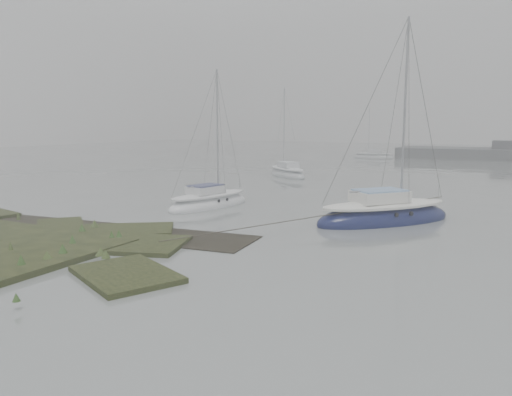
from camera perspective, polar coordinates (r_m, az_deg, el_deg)
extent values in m
plane|color=slate|center=(43.65, 12.82, 2.07)|extent=(160.00, 160.00, 0.00)
cube|color=#424247|center=(73.02, 26.94, 4.99)|extent=(4.00, 3.00, 2.20)
ellipsoid|color=#0D133D|center=(25.01, 14.44, -2.41)|extent=(6.60, 7.25, 1.80)
ellipsoid|color=silver|center=(24.88, 14.50, -0.79)|extent=(5.62, 6.20, 0.51)
cube|color=silver|center=(24.63, 13.95, 0.18)|extent=(2.84, 2.96, 0.53)
cube|color=#7C9EC7|center=(24.59, 13.97, 0.87)|extent=(2.63, 2.73, 0.08)
cylinder|color=#939399|center=(25.17, 16.65, 9.74)|extent=(0.12, 0.12, 8.46)
cylinder|color=#939399|center=(24.46, 13.57, 0.84)|extent=(1.97, 2.34, 0.10)
ellipsoid|color=silver|center=(28.74, -5.39, -0.83)|extent=(3.13, 6.22, 1.44)
ellipsoid|color=silver|center=(28.65, -5.40, 0.31)|extent=(2.59, 5.39, 0.41)
cube|color=silver|center=(28.42, -5.77, 0.97)|extent=(1.67, 2.26, 0.42)
cube|color=#161948|center=(28.39, -5.78, 1.44)|extent=(1.55, 2.07, 0.07)
cylinder|color=#939399|center=(28.90, -4.43, 7.75)|extent=(0.09, 0.09, 6.80)
cylinder|color=#939399|center=(28.27, -6.03, 1.41)|extent=(0.56, 2.34, 0.08)
ellipsoid|color=#A2A8AC|center=(45.32, 3.57, 2.63)|extent=(5.83, 5.50, 1.47)
ellipsoid|color=white|center=(45.26, 3.58, 3.37)|extent=(4.98, 4.69, 0.41)
cube|color=white|center=(45.00, 3.72, 3.80)|extent=(2.41, 2.34, 0.43)
cube|color=silver|center=(44.98, 3.72, 4.11)|extent=(2.22, 2.17, 0.07)
cylinder|color=#939399|center=(45.79, 3.22, 8.14)|extent=(0.09, 0.09, 6.90)
cylinder|color=#939399|center=(44.82, 3.81, 4.09)|extent=(1.85, 1.67, 0.08)
ellipsoid|color=#AAAFB3|center=(70.25, 13.25, 4.51)|extent=(5.40, 2.08, 1.29)
ellipsoid|color=silver|center=(70.22, 13.26, 4.93)|extent=(4.70, 1.69, 0.36)
cube|color=silver|center=(70.16, 13.45, 5.18)|extent=(1.89, 1.25, 0.38)
cube|color=silver|center=(70.14, 13.46, 5.36)|extent=(1.73, 1.17, 0.06)
cylinder|color=#939399|center=(70.23, 12.80, 7.64)|extent=(0.08, 0.08, 6.06)
cylinder|color=#939399|center=(70.12, 13.58, 5.35)|extent=(2.12, 0.21, 0.07)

